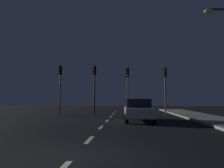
# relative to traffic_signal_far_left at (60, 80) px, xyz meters

# --- Properties ---
(ground_plane) EXTENTS (80.00, 80.00, 0.00)m
(ground_plane) POSITION_rel_traffic_signal_far_left_xyz_m (5.21, -9.18, -3.42)
(ground_plane) COLOR black
(lane_stripe_second) EXTENTS (0.16, 1.60, 0.01)m
(lane_stripe_second) POSITION_rel_traffic_signal_far_left_xyz_m (5.21, -13.58, -3.42)
(lane_stripe_second) COLOR silver
(lane_stripe_second) RESTS_ON ground_plane
(lane_stripe_third) EXTENTS (0.16, 1.60, 0.01)m
(lane_stripe_third) POSITION_rel_traffic_signal_far_left_xyz_m (5.21, -9.78, -3.42)
(lane_stripe_third) COLOR silver
(lane_stripe_third) RESTS_ON ground_plane
(lane_stripe_fourth) EXTENTS (0.16, 1.60, 0.01)m
(lane_stripe_fourth) POSITION_rel_traffic_signal_far_left_xyz_m (5.21, -5.98, -3.42)
(lane_stripe_fourth) COLOR silver
(lane_stripe_fourth) RESTS_ON ground_plane
(lane_stripe_fifth) EXTENTS (0.16, 1.60, 0.01)m
(lane_stripe_fifth) POSITION_rel_traffic_signal_far_left_xyz_m (5.21, -2.18, -3.42)
(lane_stripe_fifth) COLOR silver
(lane_stripe_fifth) RESTS_ON ground_plane
(lane_stripe_sixth) EXTENTS (0.16, 1.60, 0.01)m
(lane_stripe_sixth) POSITION_rel_traffic_signal_far_left_xyz_m (5.21, 1.62, -3.42)
(lane_stripe_sixth) COLOR silver
(lane_stripe_sixth) RESTS_ON ground_plane
(lane_stripe_seventh) EXTENTS (0.16, 1.60, 0.01)m
(lane_stripe_seventh) POSITION_rel_traffic_signal_far_left_xyz_m (5.21, 5.42, -3.42)
(lane_stripe_seventh) COLOR silver
(lane_stripe_seventh) RESTS_ON ground_plane
(traffic_signal_far_left) EXTENTS (0.32, 0.38, 4.88)m
(traffic_signal_far_left) POSITION_rel_traffic_signal_far_left_xyz_m (0.00, 0.00, 0.00)
(traffic_signal_far_left) COLOR #4C4C51
(traffic_signal_far_left) RESTS_ON ground_plane
(traffic_signal_center_left) EXTENTS (0.32, 0.38, 4.84)m
(traffic_signal_center_left) POSITION_rel_traffic_signal_far_left_xyz_m (3.45, -0.00, -0.03)
(traffic_signal_center_left) COLOR black
(traffic_signal_center_left) RESTS_ON ground_plane
(traffic_signal_center_right) EXTENTS (0.32, 0.38, 4.59)m
(traffic_signal_center_right) POSITION_rel_traffic_signal_far_left_xyz_m (6.70, -0.00, -0.19)
(traffic_signal_center_right) COLOR #4C4C51
(traffic_signal_center_right) RESTS_ON ground_plane
(traffic_signal_far_right) EXTENTS (0.32, 0.38, 4.60)m
(traffic_signal_far_right) POSITION_rel_traffic_signal_far_left_xyz_m (10.31, -0.00, -0.18)
(traffic_signal_far_right) COLOR #4C4C51
(traffic_signal_far_right) RESTS_ON ground_plane
(car_stopped_ahead) EXTENTS (2.04, 4.65, 1.55)m
(car_stopped_ahead) POSITION_rel_traffic_signal_far_left_xyz_m (7.39, -6.07, -2.64)
(car_stopped_ahead) COLOR silver
(car_stopped_ahead) RESTS_ON ground_plane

